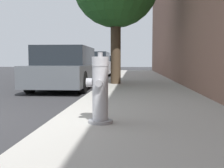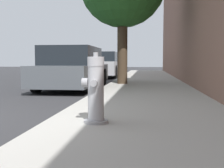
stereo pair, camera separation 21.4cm
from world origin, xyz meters
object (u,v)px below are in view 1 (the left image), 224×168
parked_car_near (67,69)px  parked_car_mid (94,65)px  parked_car_far (102,65)px  fire_hydrant (100,91)px

parked_car_near → parked_car_mid: parked_car_mid is taller
parked_car_mid → parked_car_far: size_ratio=1.05×
fire_hydrant → parked_car_near: bearing=107.5°
fire_hydrant → parked_car_far: (-1.94, 17.76, 0.09)m
parked_car_mid → parked_car_near: bearing=-89.9°
parked_car_near → parked_car_mid: size_ratio=1.04×
parked_car_near → parked_car_far: (-0.17, 12.14, -0.03)m
parked_car_near → parked_car_mid: (-0.02, 6.57, 0.03)m
fire_hydrant → parked_car_near: (-1.77, 5.62, 0.11)m
fire_hydrant → parked_car_far: parked_car_far is taller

